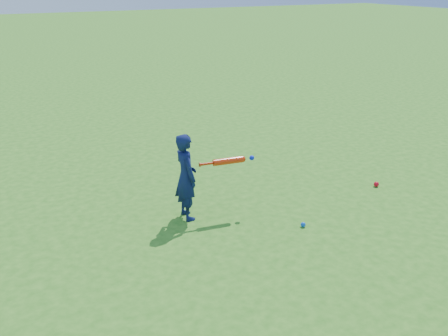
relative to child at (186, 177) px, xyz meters
name	(u,v)px	position (x,y,z in m)	size (l,w,h in m)	color
ground	(143,246)	(-0.74, -0.44, -0.55)	(80.00, 80.00, 0.00)	#2F751B
child	(186,177)	(0.00, 0.00, 0.00)	(0.40, 0.26, 1.10)	#0E1745
ground_ball_red	(376,184)	(2.82, -0.39, -0.51)	(0.08, 0.08, 0.08)	red
ground_ball_blue	(303,225)	(1.14, -0.90, -0.52)	(0.06, 0.06, 0.06)	blue
bat_swing	(230,161)	(0.56, -0.12, 0.15)	(0.73, 0.15, 0.08)	red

